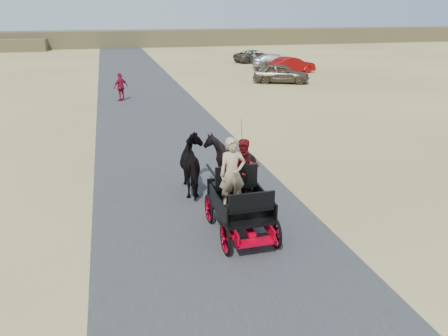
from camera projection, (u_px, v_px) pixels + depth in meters
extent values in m
plane|color=tan|center=(219.00, 245.00, 10.59)|extent=(140.00, 140.00, 0.00)
cube|color=#38383A|center=(219.00, 245.00, 10.59)|extent=(6.00, 140.00, 0.01)
cube|color=brown|center=(119.00, 39.00, 66.50)|extent=(140.00, 6.00, 2.40)
imported|color=black|center=(195.00, 165.00, 13.48)|extent=(0.91, 2.01, 1.70)
imported|color=black|center=(229.00, 162.00, 13.74)|extent=(1.37, 1.54, 1.70)
imported|color=tan|center=(232.00, 174.00, 10.62)|extent=(0.66, 0.43, 1.80)
imported|color=#660C0F|center=(245.00, 169.00, 11.28)|extent=(0.77, 0.60, 1.58)
imported|color=maroon|center=(121.00, 87.00, 27.04)|extent=(1.07, 0.92, 1.73)
imported|color=brown|center=(281.00, 73.00, 33.69)|extent=(4.65, 3.26, 1.47)
imported|color=maroon|center=(292.00, 65.00, 39.06)|extent=(4.46, 2.21, 1.41)
imported|color=#B2B2B7|center=(276.00, 61.00, 42.39)|extent=(4.89, 2.88, 1.33)
imported|color=brown|center=(255.00, 56.00, 47.02)|extent=(5.07, 3.27, 1.30)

